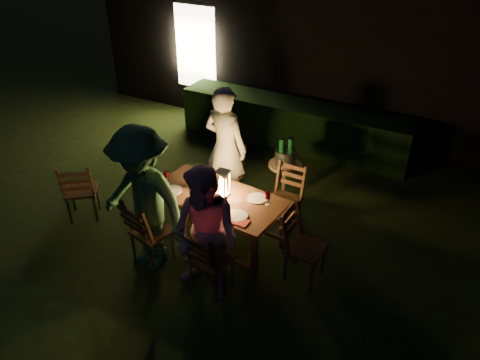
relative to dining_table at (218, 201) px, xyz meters
The scene contains 29 objects.
garden_envelope 5.54m from the dining_table, 87.53° to the left, with size 40.00×40.00×3.20m.
dining_table is the anchor object (origin of this frame).
chair_near_left 0.96m from the dining_table, 125.66° to the right, with size 0.52×0.54×0.96m.
chair_near_right 0.96m from the dining_table, 64.94° to the right, with size 0.48×0.50×0.94m.
chair_far_left 0.95m from the dining_table, 115.02° to the left, with size 0.50×0.53×0.97m.
chair_far_right 1.01m from the dining_table, 49.27° to the left, with size 0.42×0.45×0.91m.
chair_end 1.28m from the dining_table, ahead, with size 0.47×0.44×0.96m.
chair_spare 2.01m from the dining_table, 167.18° to the right, with size 0.61×0.62×0.95m.
person_house_side 0.97m from the dining_table, 113.54° to the left, with size 0.65×0.43×1.79m, color white.
person_opp_right 0.95m from the dining_table, 66.46° to the right, with size 0.79×0.62×1.63m, color #D491AF.
person_opp_left 0.98m from the dining_table, 123.97° to the right, with size 1.20×0.69×1.85m, color #376E40.
lantern 0.24m from the dining_table, 39.78° to the left, with size 0.16×0.16×0.35m.
plate_far_left 0.60m from the dining_table, 152.98° to the left, with size 0.25×0.25×0.01m, color white.
plate_near_left 0.60m from the dining_table, 163.42° to the right, with size 0.25×0.25×0.01m, color white.
plate_far_right 0.51m from the dining_table, 20.84° to the left, with size 0.25×0.25×0.01m, color white.
plate_near_right 0.51m from the dining_table, 31.27° to the right, with size 0.25×0.25×0.01m, color white.
wineglass_a 0.44m from the dining_table, 131.76° to the left, with size 0.06×0.06×0.18m, color #59070F, non-canonical shape.
wineglass_b 0.75m from the dining_table, behind, with size 0.06×0.06×0.18m, color #59070F, non-canonical shape.
wineglass_c 0.44m from the dining_table, 48.24° to the right, with size 0.06×0.06×0.18m, color #59070F, non-canonical shape.
wineglass_d 0.66m from the dining_table, 10.97° to the left, with size 0.06×0.06×0.18m, color #59070F, non-canonical shape.
wineglass_e 0.35m from the dining_table, 113.65° to the right, with size 0.06×0.06×0.18m, color silver, non-canonical shape.
bottle_table 0.33m from the dining_table, behind, with size 0.07×0.07×0.28m, color #0F471E.
napkin_left 0.36m from the dining_table, 120.33° to the right, with size 0.18×0.14×0.01m, color red.
napkin_right 0.63m from the dining_table, 33.83° to the right, with size 0.18×0.14×0.01m, color red.
phone 0.69m from the dining_table, 159.40° to the right, with size 0.14×0.07×0.01m, color black.
side_table 1.31m from the dining_table, 73.33° to the left, with size 0.47×0.47×0.64m.
ice_bucket 1.31m from the dining_table, 73.33° to the left, with size 0.30×0.30×0.22m, color #A5A8AD.
bottle_bucket_a 1.27m from the dining_table, 74.99° to the left, with size 0.07×0.07×0.32m, color #0F471E.
bottle_bucket_b 1.37m from the dining_table, 71.80° to the left, with size 0.07×0.07×0.32m, color #0F471E.
Camera 1 is at (2.32, -3.45, 3.93)m, focal length 35.00 mm.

